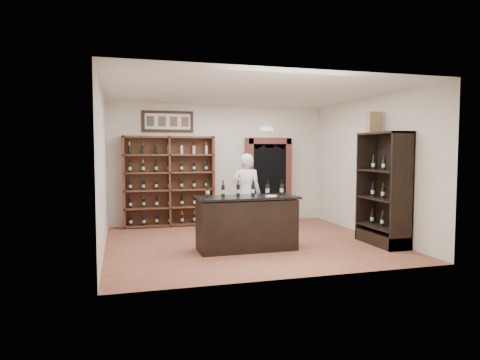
% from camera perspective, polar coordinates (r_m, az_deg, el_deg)
% --- Properties ---
extents(floor, '(5.50, 5.50, 0.00)m').
position_cam_1_polar(floor, '(8.69, 1.02, -8.31)').
color(floor, '#9A573D').
rests_on(floor, ground).
extents(ceiling, '(5.50, 5.50, 0.00)m').
position_cam_1_polar(ceiling, '(8.57, 1.04, 11.70)').
color(ceiling, white).
rests_on(ceiling, wall_back).
extents(wall_back, '(5.50, 0.04, 3.00)m').
position_cam_1_polar(wall_back, '(10.91, -2.76, 2.15)').
color(wall_back, silver).
rests_on(wall_back, ground).
extents(wall_left, '(0.04, 5.00, 3.00)m').
position_cam_1_polar(wall_left, '(8.14, -17.85, 1.33)').
color(wall_left, silver).
rests_on(wall_left, ground).
extents(wall_right, '(0.04, 5.00, 3.00)m').
position_cam_1_polar(wall_right, '(9.65, 16.87, 1.74)').
color(wall_right, silver).
rests_on(wall_right, ground).
extents(wine_shelf, '(2.20, 0.38, 2.20)m').
position_cam_1_polar(wine_shelf, '(10.55, -9.45, -0.14)').
color(wine_shelf, '#502B1B').
rests_on(wine_shelf, ground).
extents(framed_picture, '(1.25, 0.04, 0.52)m').
position_cam_1_polar(framed_picture, '(10.68, -9.62, 7.69)').
color(framed_picture, black).
rests_on(framed_picture, wall_back).
extents(arched_doorway, '(1.17, 0.35, 2.17)m').
position_cam_1_polar(arched_doorway, '(11.11, 3.74, 0.31)').
color(arched_doorway, black).
rests_on(arched_doorway, ground).
extents(emergency_light, '(0.30, 0.10, 0.10)m').
position_cam_1_polar(emergency_light, '(11.19, 3.61, 6.80)').
color(emergency_light, white).
rests_on(emergency_light, wall_back).
extents(tasting_counter, '(1.88, 0.78, 1.00)m').
position_cam_1_polar(tasting_counter, '(7.97, 0.88, -5.81)').
color(tasting_counter, black).
rests_on(tasting_counter, ground).
extents(counter_bottle_0, '(0.07, 0.07, 0.30)m').
position_cam_1_polar(counter_bottle_0, '(7.78, -4.34, -1.50)').
color(counter_bottle_0, black).
rests_on(counter_bottle_0, tasting_counter).
extents(counter_bottle_1, '(0.07, 0.07, 0.30)m').
position_cam_1_polar(counter_bottle_1, '(7.84, -2.28, -1.45)').
color(counter_bottle_1, black).
rests_on(counter_bottle_1, tasting_counter).
extents(counter_bottle_2, '(0.07, 0.07, 0.30)m').
position_cam_1_polar(counter_bottle_2, '(7.92, -0.25, -1.40)').
color(counter_bottle_2, black).
rests_on(counter_bottle_2, tasting_counter).
extents(counter_bottle_3, '(0.07, 0.07, 0.30)m').
position_cam_1_polar(counter_bottle_3, '(8.00, 1.74, -1.34)').
color(counter_bottle_3, black).
rests_on(counter_bottle_3, tasting_counter).
extents(counter_bottle_4, '(0.07, 0.07, 0.30)m').
position_cam_1_polar(counter_bottle_4, '(8.09, 3.69, -1.29)').
color(counter_bottle_4, black).
rests_on(counter_bottle_4, tasting_counter).
extents(counter_bottle_5, '(0.07, 0.07, 0.30)m').
position_cam_1_polar(counter_bottle_5, '(8.19, 5.59, -1.24)').
color(counter_bottle_5, black).
rests_on(counter_bottle_5, tasting_counter).
extents(side_cabinet, '(0.48, 1.20, 2.20)m').
position_cam_1_polar(side_cabinet, '(8.84, 18.68, -3.35)').
color(side_cabinet, black).
rests_on(side_cabinet, ground).
extents(shopkeeper, '(0.77, 0.65, 1.78)m').
position_cam_1_polar(shopkeeper, '(9.66, 0.87, -1.72)').
color(shopkeeper, silver).
rests_on(shopkeeper, ground).
extents(plate, '(0.22, 0.22, 0.02)m').
position_cam_1_polar(plate, '(7.89, 4.18, -2.14)').
color(plate, beige).
rests_on(plate, tasting_counter).
extents(wine_crate, '(0.31, 0.15, 0.42)m').
position_cam_1_polar(wine_crate, '(9.12, 17.43, 7.34)').
color(wine_crate, tan).
rests_on(wine_crate, side_cabinet).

